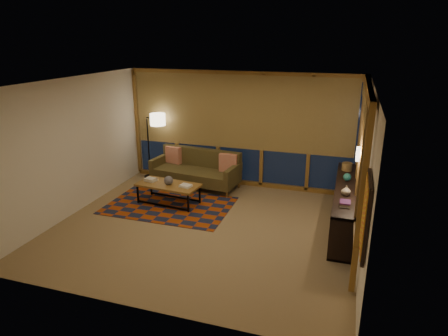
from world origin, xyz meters
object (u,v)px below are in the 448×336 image
(sofa, at_px, (195,169))
(bookshelf, at_px, (344,204))
(coffee_table, at_px, (169,194))
(floor_lamp, at_px, (148,145))

(sofa, relative_size, bookshelf, 0.68)
(sofa, xyz_separation_m, coffee_table, (-0.16, -1.15, -0.20))
(coffee_table, distance_m, floor_lamp, 1.96)
(coffee_table, height_order, floor_lamp, floor_lamp)
(bookshelf, bearing_deg, sofa, 164.27)
(coffee_table, relative_size, bookshelf, 0.44)
(sofa, distance_m, bookshelf, 3.59)
(sofa, distance_m, coffee_table, 1.18)
(coffee_table, bearing_deg, bookshelf, 8.67)
(floor_lamp, height_order, bookshelf, floor_lamp)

